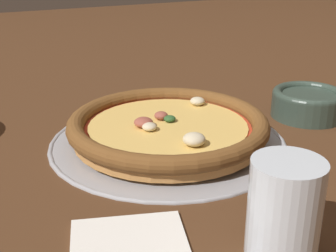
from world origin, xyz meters
TOP-DOWN VIEW (x-y plane):
  - ground_plane at (0.00, 0.00)m, footprint 3.00×3.00m
  - pizza_tray at (0.00, 0.00)m, footprint 0.36×0.36m
  - pizza at (0.00, 0.00)m, footprint 0.30×0.30m
  - bowl_near at (-0.00, 0.27)m, footprint 0.12×0.12m
  - drinking_cup at (0.29, -0.01)m, footprint 0.07×0.07m

SIDE VIEW (x-z plane):
  - ground_plane at x=0.00m, z-range 0.00..0.00m
  - pizza_tray at x=0.00m, z-range 0.00..0.01m
  - bowl_near at x=0.00m, z-range 0.00..0.05m
  - pizza at x=0.00m, z-range 0.01..0.05m
  - drinking_cup at x=0.29m, z-range 0.00..0.10m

